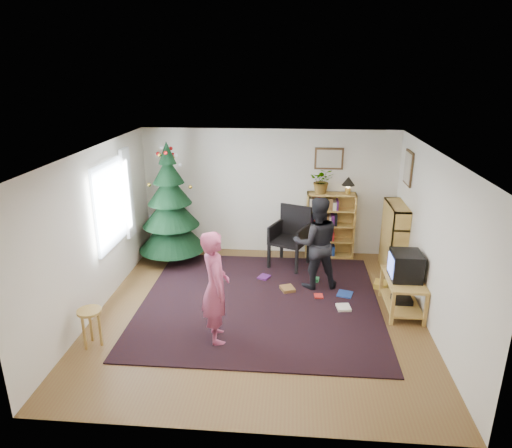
# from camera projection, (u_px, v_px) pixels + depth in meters

# --- Properties ---
(floor) EXTENTS (5.00, 5.00, 0.00)m
(floor) POSITION_uv_depth(u_px,v_px,m) (259.00, 311.00, 7.13)
(floor) COLOR brown
(floor) RESTS_ON ground
(ceiling) EXTENTS (5.00, 5.00, 0.00)m
(ceiling) POSITION_uv_depth(u_px,v_px,m) (259.00, 152.00, 6.30)
(ceiling) COLOR white
(ceiling) RESTS_ON wall_back
(wall_back) EXTENTS (5.00, 0.02, 2.50)m
(wall_back) POSITION_uv_depth(u_px,v_px,m) (269.00, 192.00, 9.07)
(wall_back) COLOR silver
(wall_back) RESTS_ON floor
(wall_front) EXTENTS (5.00, 0.02, 2.50)m
(wall_front) POSITION_uv_depth(u_px,v_px,m) (239.00, 329.00, 4.36)
(wall_front) COLOR silver
(wall_front) RESTS_ON floor
(wall_left) EXTENTS (0.02, 5.00, 2.50)m
(wall_left) POSITION_uv_depth(u_px,v_px,m) (95.00, 232.00, 6.91)
(wall_left) COLOR silver
(wall_left) RESTS_ON floor
(wall_right) EXTENTS (0.02, 5.00, 2.50)m
(wall_right) POSITION_uv_depth(u_px,v_px,m) (433.00, 242.00, 6.52)
(wall_right) COLOR silver
(wall_right) RESTS_ON floor
(rug) EXTENTS (3.80, 3.60, 0.02)m
(rug) POSITION_uv_depth(u_px,v_px,m) (260.00, 301.00, 7.41)
(rug) COLOR black
(rug) RESTS_ON floor
(window_pane) EXTENTS (0.04, 1.20, 1.40)m
(window_pane) POSITION_uv_depth(u_px,v_px,m) (110.00, 205.00, 7.39)
(window_pane) COLOR silver
(window_pane) RESTS_ON wall_left
(curtain) EXTENTS (0.06, 0.35, 1.60)m
(curtain) POSITION_uv_depth(u_px,v_px,m) (128.00, 193.00, 8.05)
(curtain) COLOR white
(curtain) RESTS_ON wall_left
(picture_back) EXTENTS (0.55, 0.03, 0.42)m
(picture_back) POSITION_uv_depth(u_px,v_px,m) (329.00, 159.00, 8.72)
(picture_back) COLOR #4C3319
(picture_back) RESTS_ON wall_back
(picture_right) EXTENTS (0.03, 0.50, 0.60)m
(picture_right) POSITION_uv_depth(u_px,v_px,m) (408.00, 168.00, 7.94)
(picture_right) COLOR #4C3319
(picture_right) RESTS_ON wall_right
(christmas_tree) EXTENTS (1.29, 1.29, 2.34)m
(christmas_tree) POSITION_uv_depth(u_px,v_px,m) (171.00, 213.00, 8.70)
(christmas_tree) COLOR #3F2816
(christmas_tree) RESTS_ON rug
(bookshelf_back) EXTENTS (0.95, 0.30, 1.30)m
(bookshelf_back) POSITION_uv_depth(u_px,v_px,m) (330.00, 224.00, 9.01)
(bookshelf_back) COLOR gold
(bookshelf_back) RESTS_ON floor
(bookshelf_right) EXTENTS (0.30, 0.95, 1.30)m
(bookshelf_right) POSITION_uv_depth(u_px,v_px,m) (394.00, 238.00, 8.31)
(bookshelf_right) COLOR gold
(bookshelf_right) RESTS_ON floor
(tv_stand) EXTENTS (0.54, 0.97, 0.55)m
(tv_stand) POSITION_uv_depth(u_px,v_px,m) (403.00, 291.00, 7.07)
(tv_stand) COLOR gold
(tv_stand) RESTS_ON floor
(crt_tv) EXTENTS (0.45, 0.48, 0.42)m
(crt_tv) POSITION_uv_depth(u_px,v_px,m) (406.00, 266.00, 6.92)
(crt_tv) COLOR black
(crt_tv) RESTS_ON tv_stand
(armchair) EXTENTS (0.82, 0.84, 1.14)m
(armchair) POSITION_uv_depth(u_px,v_px,m) (289.00, 233.00, 8.65)
(armchair) COLOR black
(armchair) RESTS_ON rug
(stool) EXTENTS (0.33, 0.33, 0.54)m
(stool) POSITION_uv_depth(u_px,v_px,m) (90.00, 318.00, 6.14)
(stool) COLOR gold
(stool) RESTS_ON floor
(person_standing) EXTENTS (0.54, 0.68, 1.61)m
(person_standing) POSITION_uv_depth(u_px,v_px,m) (215.00, 287.00, 6.15)
(person_standing) COLOR #A94367
(person_standing) RESTS_ON rug
(person_by_chair) EXTENTS (0.87, 0.73, 1.61)m
(person_by_chair) POSITION_uv_depth(u_px,v_px,m) (316.00, 243.00, 7.68)
(person_by_chair) COLOR black
(person_by_chair) RESTS_ON rug
(potted_plant) EXTENTS (0.47, 0.42, 0.49)m
(potted_plant) POSITION_uv_depth(u_px,v_px,m) (322.00, 181.00, 8.74)
(potted_plant) COLOR gray
(potted_plant) RESTS_ON bookshelf_back
(table_lamp) EXTENTS (0.25, 0.25, 0.34)m
(table_lamp) POSITION_uv_depth(u_px,v_px,m) (348.00, 182.00, 8.71)
(table_lamp) COLOR #A57F33
(table_lamp) RESTS_ON bookshelf_back
(floor_clutter) EXTENTS (2.24, 1.20, 0.08)m
(floor_clutter) POSITION_uv_depth(u_px,v_px,m) (321.00, 289.00, 7.75)
(floor_clutter) COLOR #A51E19
(floor_clutter) RESTS_ON rug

